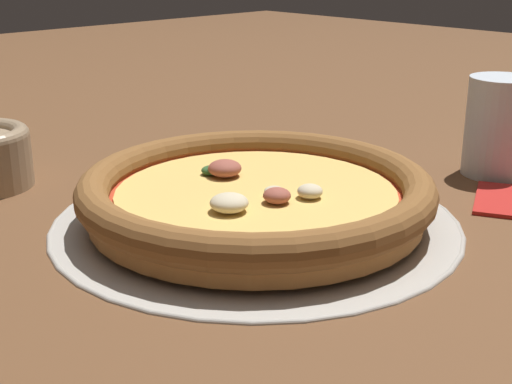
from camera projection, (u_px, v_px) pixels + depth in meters
name	position (u px, v px, depth m)	size (l,w,h in m)	color
ground_plane	(256.00, 223.00, 0.64)	(3.00, 3.00, 0.00)	brown
pizza_tray	(256.00, 219.00, 0.64)	(0.36, 0.36, 0.01)	#B7B2A8
pizza	(256.00, 193.00, 0.63)	(0.31, 0.31, 0.04)	#BC7F42
drinking_cup	(499.00, 127.00, 0.75)	(0.07, 0.07, 0.11)	silver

